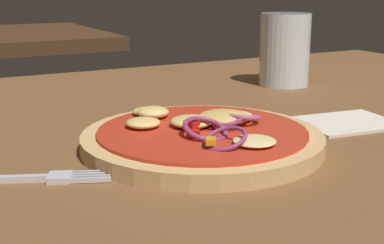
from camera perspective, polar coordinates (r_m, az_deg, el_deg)
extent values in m
cube|color=brown|center=(0.53, 5.38, -4.01)|extent=(1.26, 0.96, 0.04)
cylinder|color=tan|center=(0.50, 1.08, -1.93)|extent=(0.23, 0.23, 0.01)
cylinder|color=red|center=(0.50, 1.09, -0.96)|extent=(0.20, 0.20, 0.00)
ellipsoid|color=#F4DB8E|center=(0.45, 6.72, -2.03)|extent=(0.04, 0.04, 0.01)
ellipsoid|color=#EFCC72|center=(0.50, -5.26, -0.08)|extent=(0.03, 0.03, 0.01)
ellipsoid|color=#E5BC60|center=(0.52, 3.43, 0.56)|extent=(0.05, 0.05, 0.01)
ellipsoid|color=#EFCC72|center=(0.50, -0.05, 0.06)|extent=(0.04, 0.04, 0.01)
ellipsoid|color=#F4DB8E|center=(0.53, 4.43, 0.57)|extent=(0.03, 0.03, 0.01)
ellipsoid|color=#EFCC72|center=(0.55, -4.82, 1.15)|extent=(0.03, 0.03, 0.01)
ellipsoid|color=#EFCC72|center=(0.54, -4.20, 1.06)|extent=(0.03, 0.03, 0.01)
torus|color=#B25984|center=(0.51, 5.25, 0.42)|extent=(0.05, 0.05, 0.01)
torus|color=#93386B|center=(0.50, 3.83, -0.04)|extent=(0.04, 0.04, 0.01)
torus|color=#93386B|center=(0.45, 3.57, -1.80)|extent=(0.04, 0.05, 0.02)
torus|color=#93386B|center=(0.47, 1.45, -0.76)|extent=(0.05, 0.05, 0.02)
cube|color=orange|center=(0.44, 2.02, -2.05)|extent=(0.01, 0.01, 0.00)
cube|color=red|center=(0.49, -0.05, -0.21)|extent=(0.01, 0.02, 0.01)
cube|color=red|center=(0.47, 0.15, -1.12)|extent=(0.01, 0.01, 0.00)
cube|color=silver|center=(0.43, -13.99, -5.79)|extent=(0.02, 0.02, 0.01)
cube|color=silver|center=(0.42, -10.81, -6.15)|extent=(0.03, 0.01, 0.00)
cube|color=silver|center=(0.43, -10.75, -5.88)|extent=(0.03, 0.01, 0.00)
cube|color=silver|center=(0.43, -10.68, -5.62)|extent=(0.03, 0.01, 0.00)
cube|color=silver|center=(0.44, -10.62, -5.36)|extent=(0.03, 0.01, 0.00)
cylinder|color=silver|center=(0.81, 9.91, 7.66)|extent=(0.07, 0.07, 0.11)
cylinder|color=#C67214|center=(0.81, 9.87, 6.82)|extent=(0.07, 0.07, 0.08)
cube|color=silver|center=(0.60, 16.43, -0.12)|extent=(0.11, 0.09, 0.00)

